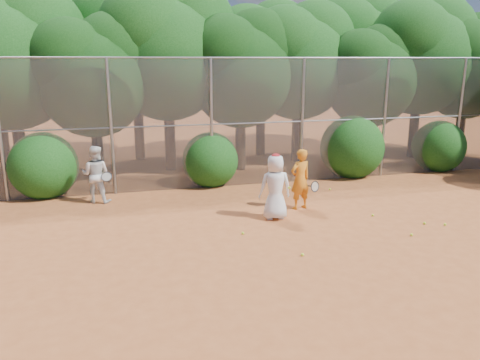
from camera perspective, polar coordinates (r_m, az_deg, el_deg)
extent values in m
plane|color=#A35024|center=(9.82, 9.49, -9.42)|extent=(80.00, 80.00, 0.00)
cylinder|color=gray|center=(14.30, -15.44, 6.14)|extent=(0.09, 0.09, 4.00)
cylinder|color=gray|center=(14.56, -3.50, 6.78)|extent=(0.09, 0.09, 4.00)
cylinder|color=gray|center=(15.42, 7.59, 7.11)|extent=(0.09, 0.09, 4.00)
cylinder|color=gray|center=(16.77, 17.21, 7.18)|extent=(0.09, 0.09, 4.00)
cylinder|color=gray|center=(18.52, 25.21, 7.09)|extent=(0.09, 0.09, 4.00)
cylinder|color=gray|center=(14.66, 0.35, 14.70)|extent=(20.00, 0.05, 0.05)
cylinder|color=gray|center=(14.79, 0.34, 6.92)|extent=(20.00, 0.04, 0.04)
cube|color=slate|center=(14.79, 0.34, 6.92)|extent=(20.00, 0.02, 4.00)
cylinder|color=black|center=(17.18, -25.28, 4.10)|extent=(0.38, 0.38, 2.52)
sphere|color=#104110|center=(16.97, -26.19, 12.32)|extent=(4.03, 4.03, 4.03)
sphere|color=#104110|center=(17.25, -23.59, 15.96)|extent=(3.23, 3.23, 3.23)
cylinder|color=black|center=(16.23, -16.95, 3.70)|extent=(0.36, 0.36, 2.17)
sphere|color=black|center=(16.00, -17.52, 11.20)|extent=(3.47, 3.47, 3.47)
sphere|color=black|center=(16.31, -15.19, 14.47)|extent=(2.78, 2.78, 2.78)
sphere|color=black|center=(15.76, -20.02, 13.50)|extent=(2.60, 2.60, 2.60)
cylinder|color=black|center=(17.25, -8.56, 5.60)|extent=(0.39, 0.39, 2.66)
sphere|color=#104110|center=(17.06, -8.89, 14.29)|extent=(4.26, 4.26, 4.26)
sphere|color=#104110|center=(17.62, -6.29, 17.84)|extent=(3.40, 3.40, 3.40)
sphere|color=#104110|center=(16.70, -11.55, 17.10)|extent=(3.19, 3.19, 3.19)
cylinder|color=black|center=(17.14, 0.05, 5.06)|extent=(0.37, 0.37, 2.27)
sphere|color=black|center=(16.92, 0.05, 12.52)|extent=(3.64, 3.64, 3.64)
sphere|color=black|center=(17.46, 2.14, 15.56)|extent=(2.91, 2.91, 2.91)
sphere|color=black|center=(16.50, -1.91, 15.00)|extent=(2.73, 2.73, 2.73)
cylinder|color=black|center=(18.65, 6.91, 5.99)|extent=(0.38, 0.38, 2.45)
sphere|color=#104110|center=(18.45, 7.15, 13.38)|extent=(3.92, 3.92, 3.92)
sphere|color=#104110|center=(19.12, 9.07, 16.29)|extent=(3.14, 3.14, 3.14)
sphere|color=#104110|center=(17.94, 5.47, 15.91)|extent=(2.94, 2.94, 2.94)
cylinder|color=black|center=(18.86, 15.14, 5.15)|extent=(0.36, 0.36, 2.10)
sphere|color=black|center=(18.65, 15.56, 11.40)|extent=(3.36, 3.36, 3.36)
sphere|color=black|center=(19.27, 17.01, 13.88)|extent=(2.69, 2.69, 2.69)
sphere|color=black|center=(18.13, 14.45, 13.52)|extent=(2.52, 2.52, 2.52)
cylinder|color=black|center=(20.66, 20.44, 6.21)|extent=(0.39, 0.39, 2.59)
sphere|color=#104110|center=(20.49, 21.08, 13.24)|extent=(4.14, 4.14, 4.14)
sphere|color=#104110|center=(21.33, 22.57, 15.91)|extent=(3.32, 3.32, 3.32)
sphere|color=#104110|center=(19.83, 20.06, 15.72)|extent=(3.11, 3.11, 3.11)
cylinder|color=black|center=(21.65, 25.24, 5.70)|extent=(0.37, 0.37, 2.31)
sphere|color=black|center=(21.47, 25.89, 11.67)|extent=(3.70, 3.70, 3.70)
sphere|color=black|center=(22.23, 27.04, 13.99)|extent=(2.96, 2.96, 2.96)
sphere|color=black|center=(20.84, 25.22, 13.74)|extent=(2.77, 2.77, 2.77)
cylinder|color=black|center=(19.61, -27.00, 5.19)|extent=(0.39, 0.39, 2.62)
sphere|color=#104110|center=(19.70, -25.52, 16.02)|extent=(3.36, 3.36, 3.36)
cylinder|color=black|center=(19.35, -12.25, 6.60)|extent=(0.40, 0.40, 2.80)
sphere|color=#104110|center=(19.18, -12.70, 14.74)|extent=(4.48, 4.48, 4.48)
sphere|color=#104110|center=(19.73, -10.21, 18.10)|extent=(3.58, 3.58, 3.58)
sphere|color=#104110|center=(18.86, -15.30, 17.33)|extent=(3.36, 3.36, 3.36)
cylinder|color=black|center=(19.81, 2.51, 6.68)|extent=(0.38, 0.38, 2.52)
sphere|color=#104110|center=(19.63, 2.59, 13.84)|extent=(4.03, 4.03, 4.03)
sphere|color=#104110|center=(20.28, 4.55, 16.68)|extent=(3.23, 3.23, 3.23)
sphere|color=#104110|center=(19.15, 0.80, 16.25)|extent=(3.02, 3.02, 3.02)
cylinder|color=black|center=(22.07, 13.38, 7.38)|extent=(0.40, 0.40, 2.73)
sphere|color=#104110|center=(21.92, 13.80, 14.33)|extent=(4.37, 4.37, 4.37)
sphere|color=#104110|center=(22.75, 15.46, 16.98)|extent=(3.49, 3.49, 3.49)
sphere|color=#104110|center=(21.30, 12.48, 16.77)|extent=(3.28, 3.28, 3.28)
sphere|color=#104110|center=(14.93, -22.86, 1.95)|extent=(2.00, 2.00, 2.00)
sphere|color=#104110|center=(15.04, -3.65, 2.77)|extent=(1.80, 1.80, 1.80)
sphere|color=#104110|center=(16.67, 13.51, 4.25)|extent=(2.20, 2.20, 2.20)
sphere|color=#104110|center=(18.58, 23.09, 4.05)|extent=(1.90, 1.90, 1.90)
imported|color=orange|center=(12.66, 7.35, 0.10)|extent=(0.68, 0.54, 1.65)
torus|color=black|center=(12.66, 9.13, -0.79)|extent=(0.31, 0.18, 0.30)
cylinder|color=black|center=(12.82, 8.42, -0.72)|extent=(0.14, 0.27, 0.07)
imported|color=silver|center=(11.79, 4.32, -0.86)|extent=(0.84, 0.57, 1.67)
ellipsoid|color=#AE181C|center=(11.61, 4.39, 2.93)|extent=(0.22, 0.22, 0.13)
sphere|color=#CFF12B|center=(11.70, 6.02, -0.94)|extent=(0.07, 0.07, 0.07)
imported|color=silver|center=(13.76, -17.19, 0.66)|extent=(0.94, 0.83, 1.63)
torus|color=black|center=(13.46, -15.96, 0.39)|extent=(0.33, 0.24, 0.26)
cylinder|color=black|center=(13.66, -15.81, 0.03)|extent=(0.06, 0.24, 0.20)
sphere|color=#CFF12B|center=(12.43, 21.56, -4.92)|extent=(0.07, 0.07, 0.07)
sphere|color=#CFF12B|center=(12.62, 15.88, -4.15)|extent=(0.07, 0.07, 0.07)
sphere|color=#CFF12B|center=(11.53, 20.18, -6.28)|extent=(0.07, 0.07, 0.07)
sphere|color=#CFF12B|center=(12.53, 23.72, -4.98)|extent=(0.07, 0.07, 0.07)
sphere|color=#CFF12B|center=(10.92, 0.35, -6.50)|extent=(0.07, 0.07, 0.07)
sphere|color=#CFF12B|center=(14.81, 10.90, -1.10)|extent=(0.07, 0.07, 0.07)
sphere|color=#CFF12B|center=(9.87, 7.62, -9.01)|extent=(0.07, 0.07, 0.07)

